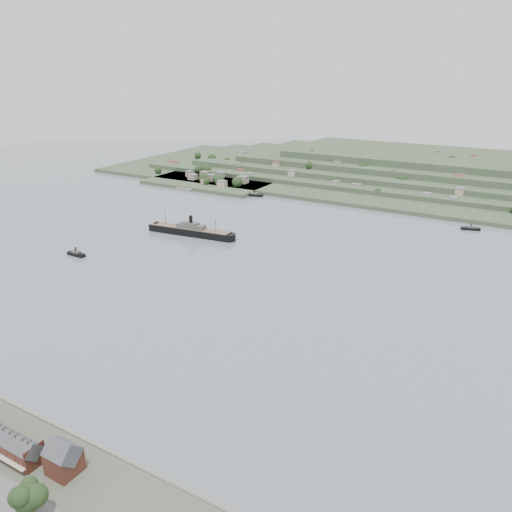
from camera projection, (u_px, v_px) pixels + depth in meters
The scene contains 8 objects.
ground at pixel (243, 291), 321.69m from camera, with size 1400.00×1400.00×0.00m, color slate.
gabled_building at pixel (63, 458), 173.23m from camera, with size 10.40×10.18×14.09m.
far_peninsula at pixel (426, 172), 622.43m from camera, with size 760.00×309.00×30.00m.
steamship at pixel (188, 230), 427.88m from camera, with size 86.90×19.27×20.86m.
tugboat at pixel (76, 254), 380.51m from camera, with size 16.05×4.31×7.22m.
ferry_west at pixel (254, 195), 555.83m from camera, with size 20.23×10.21×7.31m.
ferry_east at pixel (471, 228), 441.13m from camera, with size 16.78×8.95×6.06m.
fig_tree at pixel (28, 497), 155.12m from camera, with size 11.85×10.26×13.22m.
Camera 1 is at (154.10, -248.98, 135.40)m, focal length 35.00 mm.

